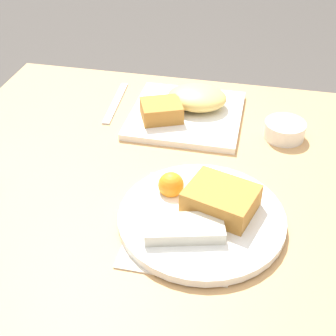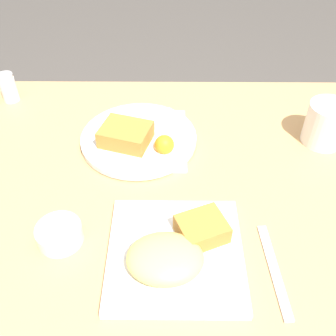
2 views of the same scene
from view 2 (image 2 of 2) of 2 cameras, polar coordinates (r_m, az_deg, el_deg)
The scene contains 9 objects.
ground_plane at distance 1.44m, azimuth -1.24°, elevation -22.24°, with size 8.00×8.00×0.00m, color #4C4742.
dining_table at distance 0.90m, azimuth -1.84°, elevation -5.27°, with size 1.01×0.77×0.73m.
menu_card at distance 0.93m, azimuth -2.55°, elevation 4.22°, with size 0.17×0.23×0.00m.
plate_square_near at distance 0.69m, azimuth 1.05°, elevation -12.08°, with size 0.24×0.24×0.06m.
plate_oval_far at distance 0.91m, azimuth -4.38°, elevation 4.61°, with size 0.27×0.27×0.05m.
sauce_ramekin at distance 0.74m, azimuth -15.48°, elevation -9.18°, with size 0.08×0.08×0.03m.
salt_shaker at distance 1.13m, azimuth -22.08°, elevation 10.56°, with size 0.04×0.04×0.08m.
butter_knife at distance 0.72m, azimuth 15.15°, elevation -14.06°, with size 0.03×0.19×0.00m.
coffee_mug at distance 0.97m, azimuth 21.97°, elevation 5.96°, with size 0.09×0.09×0.10m.
Camera 2 is at (0.03, -0.60, 1.31)m, focal length 42.00 mm.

